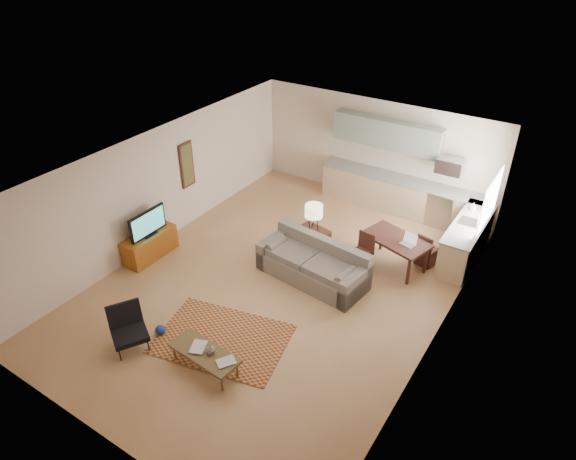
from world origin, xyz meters
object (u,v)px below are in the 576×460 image
Objects in this scene: tv_credenza at (150,245)px; dining_table at (395,252)px; console_table at (313,245)px; armchair at (129,330)px; coffee_table at (205,360)px; sofa at (312,262)px.

dining_table reaches higher than tv_credenza.
armchair is at bearing -97.27° from console_table.
armchair is 2.86m from tv_credenza.
tv_credenza reaches higher than coffee_table.
sofa is 1.75× the size of dining_table.
coffee_table is at bearing -88.11° from sofa.
dining_table is (1.60, 0.76, -0.04)m from console_table.
console_table is at bearing 96.23° from coffee_table.
armchair is (-1.68, -3.46, -0.03)m from sofa.
tv_credenza is 0.91× the size of dining_table.
console_table reaches higher than tv_credenza.
armchair reaches higher than coffee_table.
armchair is 0.62× the size of tv_credenza.
sofa is 3.09× the size of armchair.
tv_credenza is at bearing 69.46° from armchair.
coffee_table is 1.49m from armchair.
console_table is at bearing -138.77° from dining_table.
armchair is at bearing -51.16° from tv_credenza.
tv_credenza is at bearing -135.21° from dining_table.
console_table is 1.78m from dining_table.
armchair is 5.66m from dining_table.
console_table is (3.12, 1.85, 0.10)m from tv_credenza.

